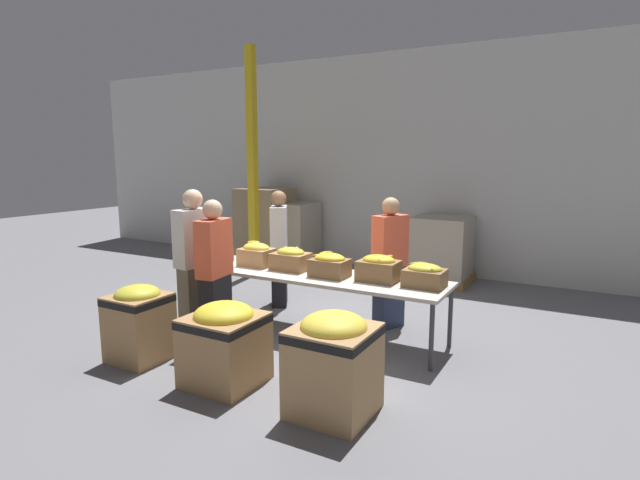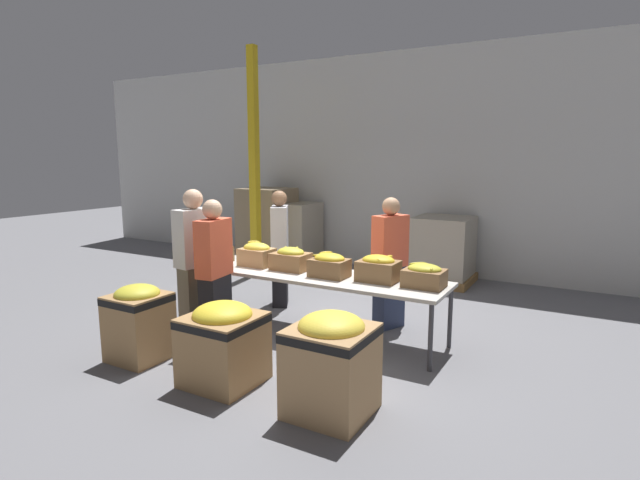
% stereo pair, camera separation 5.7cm
% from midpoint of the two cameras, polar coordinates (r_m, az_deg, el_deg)
% --- Properties ---
extents(ground_plane, '(30.00, 30.00, 0.00)m').
position_cam_midpoint_polar(ground_plane, '(6.21, -1.45, -10.51)').
color(ground_plane, slate).
extents(wall_back, '(16.00, 0.08, 4.00)m').
position_cam_midpoint_polar(wall_back, '(9.34, 10.60, 8.60)').
color(wall_back, silver).
rests_on(wall_back, ground_plane).
extents(sorting_table, '(3.35, 0.85, 0.75)m').
position_cam_midpoint_polar(sorting_table, '(6.01, -1.48, -4.18)').
color(sorting_table, beige).
rests_on(sorting_table, ground_plane).
extents(banana_box_0, '(0.39, 0.33, 0.29)m').
position_cam_midpoint_polar(banana_box_0, '(6.74, -12.24, -1.32)').
color(banana_box_0, olive).
rests_on(banana_box_0, sorting_table).
extents(banana_box_1, '(0.41, 0.31, 0.31)m').
position_cam_midpoint_polar(banana_box_1, '(6.42, -7.53, -1.61)').
color(banana_box_1, tan).
rests_on(banana_box_1, sorting_table).
extents(banana_box_2, '(0.45, 0.32, 0.29)m').
position_cam_midpoint_polar(banana_box_2, '(6.15, -3.63, -2.15)').
color(banana_box_2, olive).
rests_on(banana_box_2, sorting_table).
extents(banana_box_3, '(0.43, 0.31, 0.29)m').
position_cam_midpoint_polar(banana_box_3, '(5.79, 0.82, -2.84)').
color(banana_box_3, olive).
rests_on(banana_box_3, sorting_table).
extents(banana_box_4, '(0.45, 0.33, 0.30)m').
position_cam_midpoint_polar(banana_box_4, '(5.63, 6.43, -3.18)').
color(banana_box_4, olive).
rests_on(banana_box_4, sorting_table).
extents(banana_box_5, '(0.43, 0.33, 0.26)m').
position_cam_midpoint_polar(banana_box_5, '(5.47, 11.59, -3.95)').
color(banana_box_5, olive).
rests_on(banana_box_5, sorting_table).
extents(volunteer_0, '(0.41, 0.50, 1.66)m').
position_cam_midpoint_polar(volunteer_0, '(7.14, -4.92, -1.04)').
color(volunteer_0, black).
rests_on(volunteer_0, ground_plane).
extents(volunteer_1, '(0.38, 0.49, 1.64)m').
position_cam_midpoint_polar(volunteer_1, '(6.25, 7.69, -2.69)').
color(volunteer_1, '#2D3856').
rests_on(volunteer_1, ground_plane).
extents(volunteer_2, '(0.30, 0.50, 1.75)m').
position_cam_midpoint_polar(volunteer_2, '(6.16, -14.32, -2.55)').
color(volunteer_2, '#6B604C').
rests_on(volunteer_2, ground_plane).
extents(volunteer_3, '(0.28, 0.47, 1.66)m').
position_cam_midpoint_polar(volunteer_3, '(5.80, -12.23, -3.70)').
color(volunteer_3, black).
rests_on(volunteer_3, ground_plane).
extents(donation_bin_0, '(0.55, 0.55, 0.81)m').
position_cam_midpoint_polar(donation_bin_0, '(5.64, -20.26, -8.62)').
color(donation_bin_0, '#A37A4C').
rests_on(donation_bin_0, ground_plane).
extents(donation_bin_1, '(0.66, 0.66, 0.79)m').
position_cam_midpoint_polar(donation_bin_1, '(4.87, -11.19, -11.27)').
color(donation_bin_1, '#A37A4C').
rests_on(donation_bin_1, ground_plane).
extents(donation_bin_2, '(0.65, 0.65, 0.87)m').
position_cam_midpoint_polar(donation_bin_2, '(4.24, 1.16, -13.62)').
color(donation_bin_2, tan).
rests_on(donation_bin_2, ground_plane).
extents(support_pillar, '(0.14, 0.14, 4.00)m').
position_cam_midpoint_polar(support_pillar, '(8.98, -7.90, 8.64)').
color(support_pillar, gold).
rests_on(support_pillar, ground_plane).
extents(pallet_stack_0, '(1.00, 1.00, 1.50)m').
position_cam_midpoint_polar(pallet_stack_0, '(10.04, -6.42, 1.55)').
color(pallet_stack_0, olive).
rests_on(pallet_stack_0, ground_plane).
extents(pallet_stack_1, '(0.91, 0.91, 1.22)m').
position_cam_midpoint_polar(pallet_stack_1, '(9.91, -3.25, 0.67)').
color(pallet_stack_1, olive).
rests_on(pallet_stack_1, ground_plane).
extents(pallet_stack_2, '(1.00, 1.00, 1.12)m').
position_cam_midpoint_polar(pallet_stack_2, '(8.70, 13.50, -1.16)').
color(pallet_stack_2, olive).
rests_on(pallet_stack_2, ground_plane).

